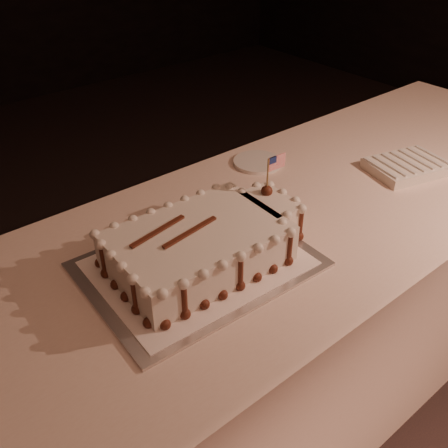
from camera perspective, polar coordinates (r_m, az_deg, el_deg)
banquet_table at (r=1.68m, az=8.00°, el=-8.59°), size 2.40×0.80×0.75m
cake_board at (r=1.21m, az=-2.95°, el=-4.63°), size 0.54×0.42×0.01m
doily at (r=1.20m, az=-2.95°, el=-4.44°), size 0.49×0.38×0.00m
sheet_cake at (r=1.19m, az=-1.91°, el=-2.12°), size 0.51×0.30×0.20m
napkin_stack at (r=1.70m, az=20.11°, el=6.21°), size 0.27×0.23×0.04m
side_plate at (r=1.65m, az=3.82°, el=7.05°), size 0.16×0.16×0.01m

